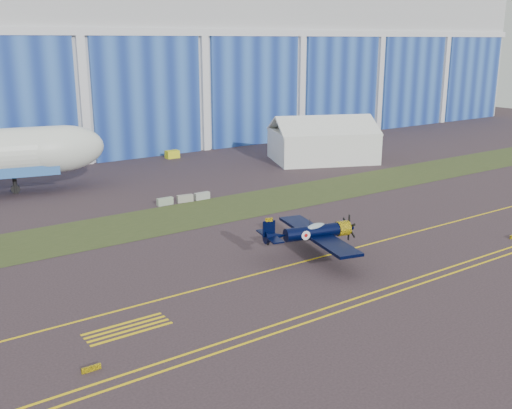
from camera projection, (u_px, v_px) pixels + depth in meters
ground at (268, 247)px, 57.82m from camera, size 260.00×260.00×0.00m
grass_median at (197, 214)px, 68.88m from camera, size 260.00×10.00×0.02m
hangar at (40, 64)px, 110.55m from camera, size 220.00×45.70×30.00m
taxiway_centreline at (301, 262)px, 53.87m from camera, size 200.00×0.20×0.02m
edge_line_near at (378, 298)px, 46.37m from camera, size 80.00×0.20×0.02m
edge_line_far at (369, 294)px, 47.16m from camera, size 80.00×0.20×0.02m
hold_short_ladder at (127, 329)px, 41.47m from camera, size 6.00×2.40×0.02m
guard_board_left at (91, 369)px, 36.14m from camera, size 1.20×0.15×0.35m
warbird at (312, 232)px, 54.74m from camera, size 12.71×14.28×3.65m
tent at (323, 138)px, 98.35m from camera, size 19.60×17.29×7.55m
shipping_container at (27, 165)px, 89.91m from camera, size 5.55×2.81×2.30m
tug at (172, 154)px, 101.24m from camera, size 2.23×1.40×1.30m
gse_box at (372, 132)px, 124.19m from camera, size 3.25×2.32×1.76m
barrier_a at (165, 201)px, 72.44m from camera, size 2.00×0.60×0.90m
barrier_b at (185, 198)px, 73.80m from camera, size 2.07×0.94×0.90m
barrier_c at (202, 196)px, 75.00m from camera, size 2.00×0.61×0.90m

